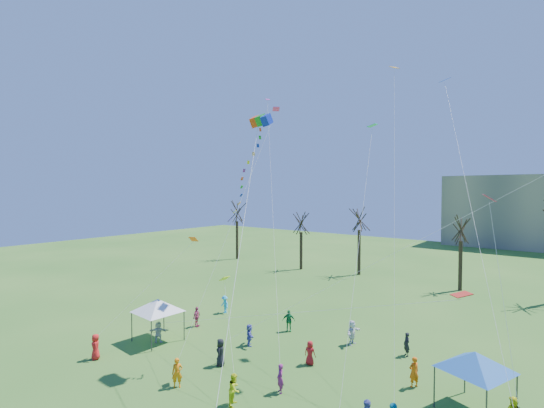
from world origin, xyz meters
The scene contains 6 objects.
bare_tree_row centered at (3.53, 35.64, 7.33)m, with size 71.40×8.39×12.01m.
big_box_kite centered at (-4.15, 6.84, 12.75)m, with size 4.33×6.43×19.18m.
canopy_tent_white centered at (-11.86, 4.85, 2.80)m, with size 4.40×4.40×3.31m.
canopy_tent_blue centered at (9.65, 9.33, 2.77)m, with size 4.07×4.07×3.26m.
festival_crowd centered at (0.02, 6.72, 0.87)m, with size 26.35×15.00×1.85m.
small_kites_aloft centered at (0.89, 11.04, 13.21)m, with size 27.31×17.23×32.33m.
Camera 1 is at (13.21, -12.89, 11.79)m, focal length 25.00 mm.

